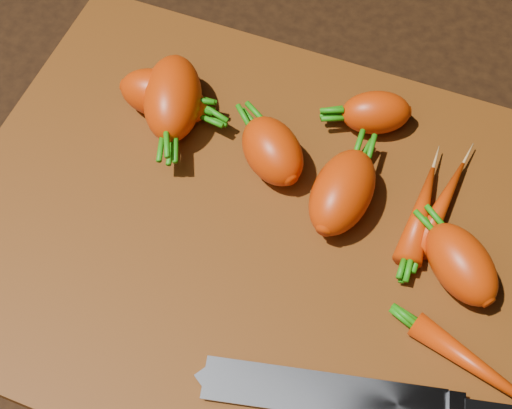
% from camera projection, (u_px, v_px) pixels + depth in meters
% --- Properties ---
extents(ground, '(2.00, 2.00, 0.01)m').
position_uv_depth(ground, '(252.00, 234.00, 0.61)').
color(ground, black).
extents(cutting_board, '(0.50, 0.40, 0.01)m').
position_uv_depth(cutting_board, '(252.00, 228.00, 0.60)').
color(cutting_board, '#612D08').
rests_on(cutting_board, ground).
extents(carrot_0, '(0.07, 0.05, 0.04)m').
position_uv_depth(carrot_0, '(156.00, 93.00, 0.64)').
color(carrot_0, red).
rests_on(carrot_0, cutting_board).
extents(carrot_1, '(0.08, 0.08, 0.05)m').
position_uv_depth(carrot_1, '(272.00, 151.00, 0.61)').
color(carrot_1, red).
rests_on(carrot_1, cutting_board).
extents(carrot_2, '(0.08, 0.10, 0.05)m').
position_uv_depth(carrot_2, '(173.00, 98.00, 0.63)').
color(carrot_2, red).
rests_on(carrot_2, cutting_board).
extents(carrot_3, '(0.06, 0.09, 0.05)m').
position_uv_depth(carrot_3, '(342.00, 192.00, 0.58)').
color(carrot_3, red).
rests_on(carrot_3, cutting_board).
extents(carrot_4, '(0.07, 0.06, 0.04)m').
position_uv_depth(carrot_4, '(376.00, 113.00, 0.63)').
color(carrot_4, red).
rests_on(carrot_4, cutting_board).
extents(carrot_5, '(0.06, 0.04, 0.04)m').
position_uv_depth(carrot_5, '(180.00, 102.00, 0.64)').
color(carrot_5, red).
rests_on(carrot_5, cutting_board).
extents(carrot_6, '(0.08, 0.08, 0.04)m').
position_uv_depth(carrot_6, '(461.00, 264.00, 0.55)').
color(carrot_6, red).
rests_on(carrot_6, cutting_board).
extents(carrot_7, '(0.04, 0.10, 0.02)m').
position_uv_depth(carrot_7, '(441.00, 206.00, 0.59)').
color(carrot_7, red).
rests_on(carrot_7, cutting_board).
extents(carrot_8, '(0.12, 0.05, 0.02)m').
position_uv_depth(carrot_8, '(482.00, 370.00, 0.52)').
color(carrot_8, red).
rests_on(carrot_8, cutting_board).
extents(carrot_9, '(0.03, 0.09, 0.02)m').
position_uv_depth(carrot_9, '(420.00, 213.00, 0.59)').
color(carrot_9, red).
rests_on(carrot_9, cutting_board).
extents(knife, '(0.29, 0.09, 0.02)m').
position_uv_depth(knife, '(349.00, 398.00, 0.52)').
color(knife, gray).
rests_on(knife, cutting_board).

